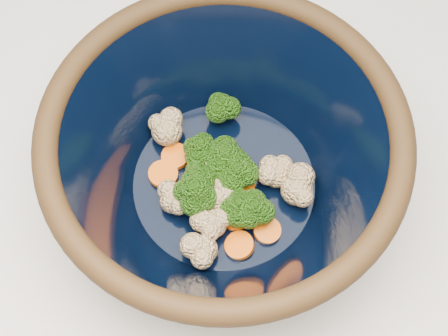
{
  "coord_description": "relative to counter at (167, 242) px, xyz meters",
  "views": [
    {
      "loc": [
        0.17,
        -0.34,
        1.53
      ],
      "look_at": [
        0.12,
        -0.08,
        0.97
      ],
      "focal_mm": 50.0,
      "sensor_mm": 36.0,
      "label": 1
    }
  ],
  "objects": [
    {
      "name": "ground",
      "position": [
        0.0,
        0.0,
        -0.45
      ],
      "size": [
        3.0,
        3.0,
        0.0
      ],
      "primitive_type": "plane",
      "color": "#9E7A54",
      "rests_on": "ground"
    },
    {
      "name": "counter",
      "position": [
        0.0,
        0.0,
        0.0
      ],
      "size": [
        1.2,
        1.2,
        0.9
      ],
      "primitive_type": "cube",
      "color": "white",
      "rests_on": "ground"
    },
    {
      "name": "mixing_bowl",
      "position": [
        0.12,
        -0.08,
        0.53
      ],
      "size": [
        0.43,
        0.43,
        0.15
      ],
      "rotation": [
        0.0,
        0.0,
        -0.4
      ],
      "color": "black",
      "rests_on": "counter"
    },
    {
      "name": "vegetable_pile",
      "position": [
        0.12,
        -0.08,
        0.51
      ],
      "size": [
        0.18,
        0.19,
        0.06
      ],
      "color": "#608442",
      "rests_on": "mixing_bowl"
    }
  ]
}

